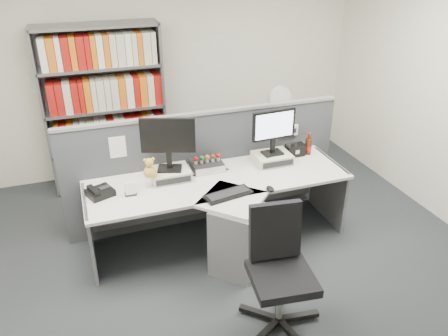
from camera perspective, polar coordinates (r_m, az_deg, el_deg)
name	(u,v)px	position (r m, az deg, el deg)	size (l,w,h in m)	color
ground	(247,289)	(4.17, 3.03, -15.28)	(5.50, 5.50, 0.00)	#32373B
room_shell	(253,100)	(3.24, 3.80, 8.77)	(5.04, 5.54, 2.72)	silver
partition	(206,166)	(4.78, -2.30, 0.21)	(3.00, 0.08, 1.27)	#41454A
desk	(226,213)	(4.33, 0.24, -5.79)	(2.60, 1.20, 0.72)	silver
monitor_riser_left	(170,174)	(4.39, -6.94, -0.77)	(0.38, 0.31, 0.10)	beige
monitor_riser_right	(272,158)	(4.70, 6.22, 1.28)	(0.38, 0.31, 0.10)	beige
monitor_left	(168,140)	(4.23, -7.21, 3.64)	(0.51, 0.23, 0.53)	black
monitor_right	(274,128)	(4.57, 6.42, 5.09)	(0.47, 0.16, 0.48)	black
desktop_pc	(207,165)	(4.55, -2.22, 0.35)	(0.31, 0.28, 0.08)	black
figurines	(207,158)	(4.49, -2.18, 1.32)	(0.29, 0.05, 0.09)	beige
keyboard	(228,194)	(4.08, 0.53, -3.41)	(0.47, 0.25, 0.03)	black
mouse	(270,189)	(4.18, 5.95, -2.70)	(0.07, 0.11, 0.04)	black
desk_phone	(100,192)	(4.23, -15.73, -3.01)	(0.28, 0.27, 0.10)	black
desk_calendar	(130,190)	(4.17, -11.98, -2.76)	(0.11, 0.08, 0.13)	black
plush_toy	(150,169)	(4.20, -9.54, -0.18)	(0.12, 0.12, 0.21)	gold
speaker	(295,150)	(4.89, 9.14, 2.32)	(0.20, 0.11, 0.13)	black
cola_bottle	(308,146)	(4.94, 10.78, 2.78)	(0.08, 0.08, 0.25)	#3F190A
shelving_unit	(106,111)	(5.60, -15.00, 7.07)	(1.41, 0.40, 2.00)	slate
filing_cabinet	(276,149)	(5.93, 6.73, 2.44)	(0.45, 0.61, 0.70)	slate
desk_fan	(279,101)	(5.68, 7.10, 8.58)	(0.30, 0.18, 0.51)	white
office_chair	(279,266)	(3.58, 7.09, -12.42)	(0.66, 0.67, 1.01)	silver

